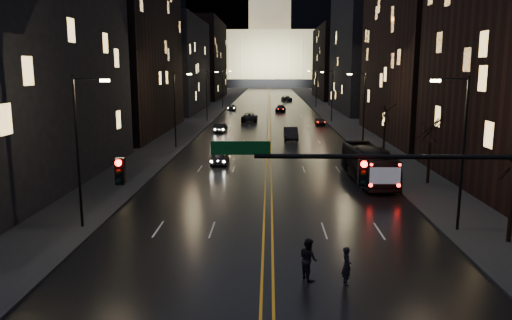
# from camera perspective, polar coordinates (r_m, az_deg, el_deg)

# --- Properties ---
(ground) EXTENTS (900.00, 900.00, 0.00)m
(ground) POSITION_cam_1_polar(r_m,az_deg,el_deg) (20.34, 1.28, -17.02)
(ground) COLOR black
(ground) RESTS_ON ground
(road) EXTENTS (20.00, 320.00, 0.02)m
(road) POSITION_cam_1_polar(r_m,az_deg,el_deg) (148.34, 1.52, 6.83)
(road) COLOR black
(road) RESTS_ON ground
(sidewalk_left) EXTENTS (8.00, 320.00, 0.16)m
(sidewalk_left) POSITION_cam_1_polar(r_m,az_deg,el_deg) (149.00, -3.91, 6.85)
(sidewalk_left) COLOR black
(sidewalk_left) RESTS_ON ground
(sidewalk_right) EXTENTS (8.00, 320.00, 0.16)m
(sidewalk_right) POSITION_cam_1_polar(r_m,az_deg,el_deg) (148.99, 6.95, 6.80)
(sidewalk_right) COLOR black
(sidewalk_right) RESTS_ON ground
(center_line) EXTENTS (0.62, 320.00, 0.01)m
(center_line) POSITION_cam_1_polar(r_m,az_deg,el_deg) (148.34, 1.52, 6.84)
(center_line) COLOR orange
(center_line) RESTS_ON road
(building_left_near) EXTENTS (12.00, 28.00, 22.00)m
(building_left_near) POSITION_cam_1_polar(r_m,az_deg,el_deg) (45.27, -26.74, 11.41)
(building_left_near) COLOR black
(building_left_near) RESTS_ON ground
(building_left_mid) EXTENTS (12.00, 30.00, 28.00)m
(building_left_mid) POSITION_cam_1_polar(r_m,az_deg,el_deg) (75.20, -15.16, 13.63)
(building_left_mid) COLOR black
(building_left_mid) RESTS_ON ground
(building_left_far) EXTENTS (12.00, 34.00, 20.00)m
(building_left_far) POSITION_cam_1_polar(r_m,az_deg,el_deg) (112.04, -9.46, 10.64)
(building_left_far) COLOR black
(building_left_far) RESTS_ON ground
(building_left_dist) EXTENTS (12.00, 40.00, 24.00)m
(building_left_dist) POSITION_cam_1_polar(r_m,az_deg,el_deg) (159.46, -6.17, 11.34)
(building_left_dist) COLOR black
(building_left_dist) RESTS_ON ground
(building_right_mid) EXTENTS (12.00, 34.00, 26.00)m
(building_right_mid) POSITION_cam_1_polar(r_m,az_deg,el_deg) (112.08, 12.59, 12.06)
(building_right_mid) COLOR black
(building_right_mid) RESTS_ON ground
(building_right_dist) EXTENTS (12.00, 40.00, 22.00)m
(building_right_dist) POSITION_cam_1_polar(r_m,az_deg,el_deg) (159.43, 9.26, 10.91)
(building_right_dist) COLOR black
(building_right_dist) RESTS_ON ground
(capitol) EXTENTS (90.00, 50.00, 58.50)m
(capitol) POSITION_cam_1_polar(r_m,az_deg,el_deg) (268.16, 1.56, 12.12)
(capitol) COLOR black
(capitol) RESTS_ON ground
(traffic_signal) EXTENTS (17.29, 0.45, 7.00)m
(traffic_signal) POSITION_cam_1_polar(r_m,az_deg,el_deg) (19.44, 19.05, -2.84)
(traffic_signal) COLOR black
(traffic_signal) RESTS_ON ground
(streetlamp_right_near) EXTENTS (2.13, 0.25, 9.00)m
(streetlamp_right_near) POSITION_cam_1_polar(r_m,az_deg,el_deg) (30.34, 22.30, 1.53)
(streetlamp_right_near) COLOR black
(streetlamp_right_near) RESTS_ON ground
(streetlamp_left_near) EXTENTS (2.13, 0.25, 9.00)m
(streetlamp_left_near) POSITION_cam_1_polar(r_m,az_deg,el_deg) (30.38, -19.44, 1.72)
(streetlamp_left_near) COLOR black
(streetlamp_left_near) RESTS_ON ground
(streetlamp_right_mid) EXTENTS (2.13, 0.25, 9.00)m
(streetlamp_right_mid) POSITION_cam_1_polar(r_m,az_deg,el_deg) (59.19, 12.08, 6.06)
(streetlamp_right_mid) COLOR black
(streetlamp_right_mid) RESTS_ON ground
(streetlamp_left_mid) EXTENTS (2.13, 0.25, 9.00)m
(streetlamp_left_mid) POSITION_cam_1_polar(r_m,az_deg,el_deg) (59.21, -9.09, 6.16)
(streetlamp_left_mid) COLOR black
(streetlamp_left_mid) RESTS_ON ground
(streetlamp_right_far) EXTENTS (2.13, 0.25, 9.00)m
(streetlamp_right_far) POSITION_cam_1_polar(r_m,az_deg,el_deg) (88.80, 8.57, 7.57)
(streetlamp_right_far) COLOR black
(streetlamp_right_far) RESTS_ON ground
(streetlamp_left_far) EXTENTS (2.13, 0.25, 9.00)m
(streetlamp_left_far) POSITION_cam_1_polar(r_m,az_deg,el_deg) (88.82, -5.54, 7.64)
(streetlamp_left_far) COLOR black
(streetlamp_left_far) RESTS_ON ground
(streetlamp_right_dist) EXTENTS (2.13, 0.25, 9.00)m
(streetlamp_right_dist) POSITION_cam_1_polar(r_m,az_deg,el_deg) (118.61, 6.81, 8.31)
(streetlamp_right_dist) COLOR black
(streetlamp_right_dist) RESTS_ON ground
(streetlamp_left_dist) EXTENTS (2.13, 0.25, 9.00)m
(streetlamp_left_dist) POSITION_cam_1_polar(r_m,az_deg,el_deg) (118.62, -3.76, 8.36)
(streetlamp_left_dist) COLOR black
(streetlamp_left_dist) RESTS_ON ground
(tree_right_mid) EXTENTS (2.40, 2.40, 6.65)m
(tree_right_mid) POSITION_cam_1_polar(r_m,az_deg,el_deg) (42.37, 19.36, 3.28)
(tree_right_mid) COLOR black
(tree_right_mid) RESTS_ON ground
(tree_right_far) EXTENTS (2.40, 2.40, 6.65)m
(tree_right_far) POSITION_cam_1_polar(r_m,az_deg,el_deg) (57.73, 14.56, 5.30)
(tree_right_far) COLOR black
(tree_right_far) RESTS_ON ground
(bus) EXTENTS (3.00, 10.62, 2.93)m
(bus) POSITION_cam_1_polar(r_m,az_deg,el_deg) (42.68, 12.74, -0.50)
(bus) COLOR black
(bus) RESTS_ON ground
(oncoming_car_a) EXTENTS (1.68, 4.13, 1.40)m
(oncoming_car_a) POSITION_cam_1_polar(r_m,az_deg,el_deg) (49.24, -4.16, 0.28)
(oncoming_car_a) COLOR black
(oncoming_car_a) RESTS_ON ground
(oncoming_car_b) EXTENTS (1.83, 4.18, 1.34)m
(oncoming_car_b) POSITION_cam_1_polar(r_m,az_deg,el_deg) (74.10, -4.09, 3.68)
(oncoming_car_b) COLOR black
(oncoming_car_b) RESTS_ON ground
(oncoming_car_c) EXTENTS (2.86, 5.87, 1.61)m
(oncoming_car_c) POSITION_cam_1_polar(r_m,az_deg,el_deg) (88.89, -0.74, 4.92)
(oncoming_car_c) COLOR black
(oncoming_car_c) RESTS_ON ground
(oncoming_car_d) EXTENTS (1.95, 4.61, 1.33)m
(oncoming_car_d) POSITION_cam_1_polar(r_m,az_deg,el_deg) (113.26, -2.78, 6.03)
(oncoming_car_d) COLOR black
(oncoming_car_d) RESTS_ON ground
(receding_car_a) EXTENTS (1.85, 5.17, 1.70)m
(receding_car_a) POSITION_cam_1_polar(r_m,az_deg,el_deg) (66.25, 3.99, 3.03)
(receding_car_a) COLOR black
(receding_car_a) RESTS_ON ground
(receding_car_b) EXTENTS (1.58, 3.91, 1.33)m
(receding_car_b) POSITION_cam_1_polar(r_m,az_deg,el_deg) (83.93, 7.32, 4.41)
(receding_car_b) COLOR black
(receding_car_b) RESTS_ON ground
(receding_car_c) EXTENTS (2.64, 5.18, 1.44)m
(receding_car_c) POSITION_cam_1_polar(r_m,az_deg,el_deg) (109.27, 2.83, 5.90)
(receding_car_c) COLOR black
(receding_car_c) RESTS_ON ground
(receding_car_d) EXTENTS (3.32, 5.95, 1.57)m
(receding_car_d) POSITION_cam_1_polar(r_m,az_deg,el_deg) (144.60, 3.53, 7.03)
(receding_car_d) COLOR black
(receding_car_d) RESTS_ON ground
(pedestrian_a) EXTENTS (0.52, 0.70, 1.74)m
(pedestrian_a) POSITION_cam_1_polar(r_m,az_deg,el_deg) (22.63, 10.32, -11.82)
(pedestrian_a) COLOR black
(pedestrian_a) RESTS_ON ground
(pedestrian_b) EXTENTS (0.86, 1.06, 1.91)m
(pedestrian_b) POSITION_cam_1_polar(r_m,az_deg,el_deg) (22.92, 6.00, -11.17)
(pedestrian_b) COLOR black
(pedestrian_b) RESTS_ON ground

